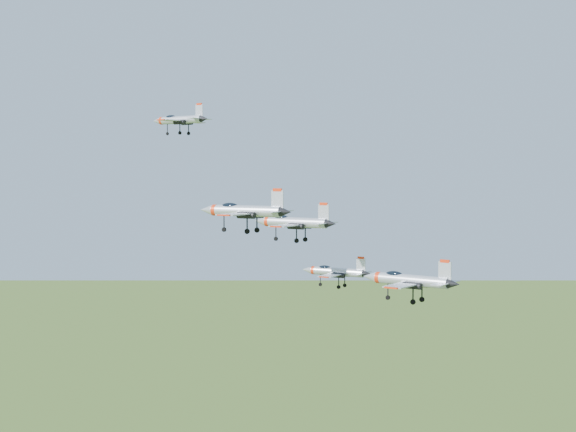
% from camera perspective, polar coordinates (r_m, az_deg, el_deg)
% --- Properties ---
extents(jet_lead, '(12.11, 10.29, 3.29)m').
position_cam_1_polar(jet_lead, '(138.12, -7.76, 6.80)').
color(jet_lead, silver).
extents(jet_left_high, '(13.41, 11.34, 3.62)m').
position_cam_1_polar(jet_left_high, '(113.73, 0.37, -0.43)').
color(jet_left_high, silver).
extents(jet_right_high, '(12.86, 10.78, 3.45)m').
position_cam_1_polar(jet_right_high, '(96.88, -3.19, 0.39)').
color(jet_right_high, silver).
extents(jet_left_low, '(11.32, 9.52, 3.04)m').
position_cam_1_polar(jet_left_low, '(118.49, 3.37, -3.96)').
color(jet_left_low, silver).
extents(jet_right_low, '(12.80, 10.94, 3.51)m').
position_cam_1_polar(jet_right_low, '(98.75, 8.56, -4.51)').
color(jet_right_low, silver).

